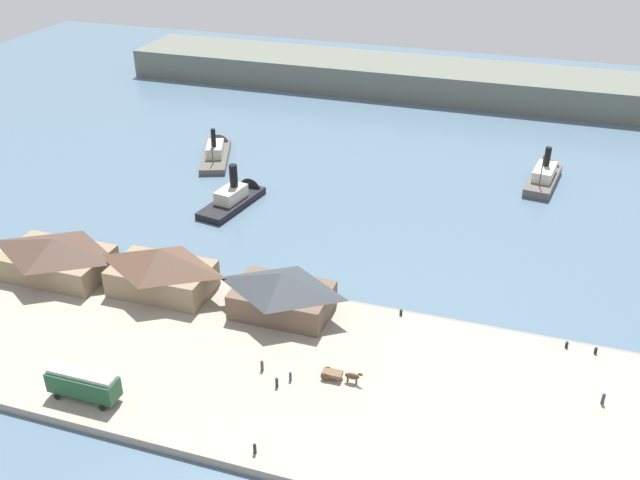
{
  "coord_description": "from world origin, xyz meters",
  "views": [
    {
      "loc": [
        33.1,
        -92.44,
        63.6
      ],
      "look_at": [
        -1.04,
        12.13,
        2.0
      ],
      "focal_mm": 39.67,
      "sensor_mm": 36.0,
      "label": 1
    }
  ],
  "objects_px": {
    "ferry_shed_central_terminal": "(282,292)",
    "pedestrian_standing_center": "(603,399)",
    "pedestrian_walking_east": "(290,376)",
    "ferry_moored_east": "(238,195)",
    "street_tram": "(83,383)",
    "horse_cart": "(340,374)",
    "pedestrian_at_waters_edge": "(277,382)",
    "ferry_shed_customs_shed": "(56,256)",
    "mooring_post_east": "(596,351)",
    "mooring_post_west": "(401,312)",
    "pedestrian_near_west_shed": "(255,448)",
    "pedestrian_near_cart": "(262,365)",
    "ferry_near_quay": "(545,175)",
    "ferry_shed_east_terminal": "(161,270)",
    "ferry_departing_north": "(217,151)",
    "mooring_post_center_west": "(567,345)"
  },
  "relations": [
    {
      "from": "street_tram",
      "to": "horse_cart",
      "type": "bearing_deg",
      "value": 24.2
    },
    {
      "from": "pedestrian_at_waters_edge",
      "to": "ferry_departing_north",
      "type": "distance_m",
      "value": 84.51
    },
    {
      "from": "street_tram",
      "to": "pedestrian_walking_east",
      "type": "relative_size",
      "value": 6.34
    },
    {
      "from": "ferry_shed_customs_shed",
      "to": "pedestrian_walking_east",
      "type": "distance_m",
      "value": 47.9
    },
    {
      "from": "horse_cart",
      "to": "ferry_moored_east",
      "type": "height_order",
      "value": "ferry_moored_east"
    },
    {
      "from": "ferry_shed_central_terminal",
      "to": "mooring_post_center_west",
      "type": "xyz_separation_m",
      "value": [
        41.48,
        4.26,
        -3.05
      ]
    },
    {
      "from": "mooring_post_east",
      "to": "ferry_departing_north",
      "type": "bearing_deg",
      "value": 147.91
    },
    {
      "from": "street_tram",
      "to": "pedestrian_near_cart",
      "type": "relative_size",
      "value": 5.39
    },
    {
      "from": "ferry_shed_central_terminal",
      "to": "ferry_moored_east",
      "type": "distance_m",
      "value": 42.27
    },
    {
      "from": "street_tram",
      "to": "mooring_post_east",
      "type": "bearing_deg",
      "value": 25.67
    },
    {
      "from": "pedestrian_at_waters_edge",
      "to": "horse_cart",
      "type": "bearing_deg",
      "value": 27.3
    },
    {
      "from": "horse_cart",
      "to": "ferry_near_quay",
      "type": "height_order",
      "value": "ferry_near_quay"
    },
    {
      "from": "pedestrian_near_west_shed",
      "to": "ferry_near_quay",
      "type": "relative_size",
      "value": 0.09
    },
    {
      "from": "ferry_shed_east_terminal",
      "to": "pedestrian_near_cart",
      "type": "bearing_deg",
      "value": -30.83
    },
    {
      "from": "pedestrian_near_west_shed",
      "to": "pedestrian_near_cart",
      "type": "xyz_separation_m",
      "value": [
        -4.87,
        14.19,
        0.07
      ]
    },
    {
      "from": "pedestrian_near_west_shed",
      "to": "ferry_shed_customs_shed",
      "type": "bearing_deg",
      "value": 150.04
    },
    {
      "from": "pedestrian_at_waters_edge",
      "to": "ferry_near_quay",
      "type": "height_order",
      "value": "ferry_near_quay"
    },
    {
      "from": "ferry_shed_central_terminal",
      "to": "mooring_post_center_west",
      "type": "bearing_deg",
      "value": 5.86
    },
    {
      "from": "ferry_near_quay",
      "to": "mooring_post_center_west",
      "type": "bearing_deg",
      "value": -84.67
    },
    {
      "from": "street_tram",
      "to": "pedestrian_at_waters_edge",
      "type": "bearing_deg",
      "value": 23.15
    },
    {
      "from": "ferry_shed_central_terminal",
      "to": "ferry_near_quay",
      "type": "distance_m",
      "value": 74.05
    },
    {
      "from": "pedestrian_standing_center",
      "to": "ferry_shed_customs_shed",
      "type": "bearing_deg",
      "value": 176.52
    },
    {
      "from": "pedestrian_at_waters_edge",
      "to": "mooring_post_east",
      "type": "relative_size",
      "value": 1.83
    },
    {
      "from": "ferry_shed_customs_shed",
      "to": "horse_cart",
      "type": "relative_size",
      "value": 3.11
    },
    {
      "from": "ferry_shed_central_terminal",
      "to": "horse_cart",
      "type": "bearing_deg",
      "value": -44.11
    },
    {
      "from": "pedestrian_near_cart",
      "to": "mooring_post_west",
      "type": "relative_size",
      "value": 1.97
    },
    {
      "from": "pedestrian_at_waters_edge",
      "to": "pedestrian_walking_east",
      "type": "bearing_deg",
      "value": 54.23
    },
    {
      "from": "pedestrian_near_west_shed",
      "to": "ferry_near_quay",
      "type": "xyz_separation_m",
      "value": [
        28.75,
        92.7,
        -0.41
      ]
    },
    {
      "from": "ferry_shed_customs_shed",
      "to": "street_tram",
      "type": "height_order",
      "value": "ferry_shed_customs_shed"
    },
    {
      "from": "ferry_shed_east_terminal",
      "to": "mooring_post_west",
      "type": "distance_m",
      "value": 38.13
    },
    {
      "from": "pedestrian_standing_center",
      "to": "mooring_post_west",
      "type": "height_order",
      "value": "pedestrian_standing_center"
    },
    {
      "from": "horse_cart",
      "to": "mooring_post_east",
      "type": "bearing_deg",
      "value": 27.0
    },
    {
      "from": "pedestrian_walking_east",
      "to": "mooring_post_east",
      "type": "xyz_separation_m",
      "value": [
        38.77,
        18.7,
        -0.24
      ]
    },
    {
      "from": "ferry_shed_central_terminal",
      "to": "pedestrian_standing_center",
      "type": "distance_m",
      "value": 46.61
    },
    {
      "from": "ferry_shed_east_terminal",
      "to": "pedestrian_standing_center",
      "type": "xyz_separation_m",
      "value": [
        66.31,
        -6.04,
        -3.09
      ]
    },
    {
      "from": "ferry_shed_east_terminal",
      "to": "ferry_departing_north",
      "type": "distance_m",
      "value": 59.5
    },
    {
      "from": "horse_cart",
      "to": "pedestrian_at_waters_edge",
      "type": "distance_m",
      "value": 8.43
    },
    {
      "from": "ferry_shed_central_terminal",
      "to": "ferry_shed_east_terminal",
      "type": "bearing_deg",
      "value": -178.92
    },
    {
      "from": "street_tram",
      "to": "pedestrian_at_waters_edge",
      "type": "relative_size",
      "value": 5.81
    },
    {
      "from": "pedestrian_walking_east",
      "to": "ferry_moored_east",
      "type": "height_order",
      "value": "ferry_moored_east"
    },
    {
      "from": "ferry_moored_east",
      "to": "horse_cart",
      "type": "bearing_deg",
      "value": -53.07
    },
    {
      "from": "ferry_shed_customs_shed",
      "to": "mooring_post_west",
      "type": "height_order",
      "value": "ferry_shed_customs_shed"
    },
    {
      "from": "ferry_shed_east_terminal",
      "to": "mooring_post_east",
      "type": "distance_m",
      "value": 65.85
    },
    {
      "from": "pedestrian_at_waters_edge",
      "to": "ferry_moored_east",
      "type": "distance_m",
      "value": 58.9
    },
    {
      "from": "mooring_post_east",
      "to": "pedestrian_standing_center",
      "type": "bearing_deg",
      "value": -86.18
    },
    {
      "from": "pedestrian_near_west_shed",
      "to": "pedestrian_near_cart",
      "type": "height_order",
      "value": "pedestrian_near_cart"
    },
    {
      "from": "ferry_shed_customs_shed",
      "to": "street_tram",
      "type": "distance_m",
      "value": 33.15
    },
    {
      "from": "ferry_shed_east_terminal",
      "to": "ferry_shed_central_terminal",
      "type": "height_order",
      "value": "ferry_shed_east_terminal"
    },
    {
      "from": "pedestrian_standing_center",
      "to": "pedestrian_walking_east",
      "type": "xyz_separation_m",
      "value": [
        -39.48,
        -8.15,
        -0.13
      ]
    },
    {
      "from": "pedestrian_near_west_shed",
      "to": "pedestrian_near_cart",
      "type": "relative_size",
      "value": 0.92
    }
  ]
}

